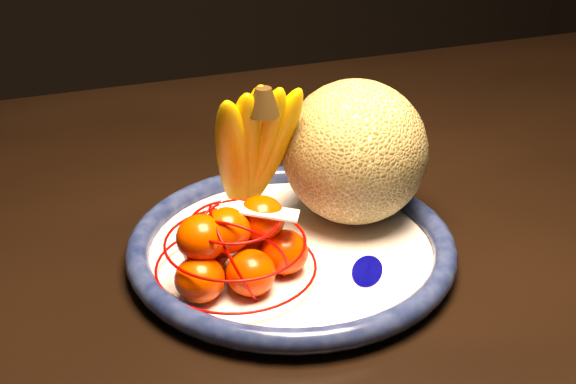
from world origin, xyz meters
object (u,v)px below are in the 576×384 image
object	(u,v)px
banana_bunch	(251,148)
mandarin_bag	(236,248)
dining_table	(388,259)
fruit_bowl	(291,248)
cantaloupe	(355,152)

from	to	relation	value
banana_bunch	mandarin_bag	size ratio (longest dim) A/B	1.10
dining_table	fruit_bowl	size ratio (longest dim) A/B	4.80
fruit_bowl	cantaloupe	bearing A→B (deg)	26.01
fruit_bowl	cantaloupe	xyz separation A→B (m)	(0.08, 0.04, 0.07)
fruit_bowl	banana_bunch	world-z (taller)	banana_bunch
mandarin_bag	fruit_bowl	bearing A→B (deg)	24.98
dining_table	fruit_bowl	world-z (taller)	fruit_bowl
dining_table	mandarin_bag	distance (m)	0.27
fruit_bowl	banana_bunch	xyz separation A→B (m)	(-0.02, 0.06, 0.09)
cantaloupe	mandarin_bag	size ratio (longest dim) A/B	0.93
dining_table	banana_bunch	world-z (taller)	banana_bunch
dining_table	fruit_bowl	distance (m)	0.20
cantaloupe	mandarin_bag	distance (m)	0.17
banana_bunch	mandarin_bag	bearing A→B (deg)	-122.60
fruit_bowl	cantaloupe	size ratio (longest dim) A/B	2.18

